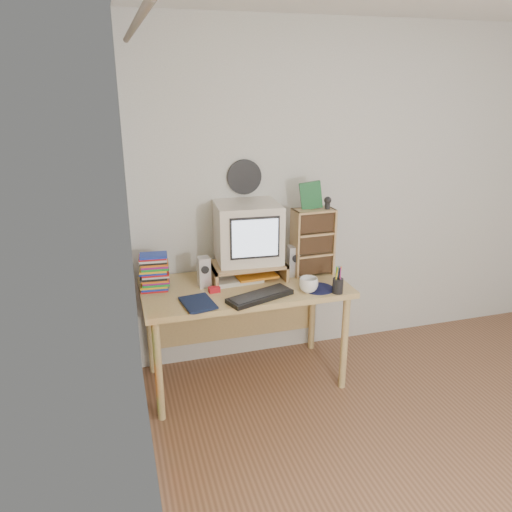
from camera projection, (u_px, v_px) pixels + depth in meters
floor at (495, 486)px, 2.70m from camera, size 3.50×3.50×0.00m
back_wall at (359, 193)px, 3.87m from camera, size 3.50×0.00×3.50m
left_wall at (152, 320)px, 1.82m from camera, size 0.00×3.50×3.50m
curtain at (152, 293)px, 2.30m from camera, size 0.00×2.20×2.20m
wall_disc at (244, 177)px, 3.55m from camera, size 0.25×0.02×0.25m
desk at (242, 299)px, 3.53m from camera, size 1.40×0.70×0.75m
monitor_riser at (247, 267)px, 3.50m from camera, size 0.52×0.30×0.12m
crt_monitor at (248, 233)px, 3.48m from camera, size 0.46×0.46×0.41m
speaker_left at (204, 272)px, 3.37m from camera, size 0.08×0.08×0.21m
speaker_right at (294, 261)px, 3.56m from camera, size 0.09×0.09×0.22m
keyboard at (260, 296)px, 3.21m from camera, size 0.47×0.29×0.03m
dvd_stack at (154, 272)px, 3.31m from camera, size 0.19×0.14×0.25m
cd_rack at (313, 242)px, 3.56m from camera, size 0.29×0.16×0.48m
mug at (309, 285)px, 3.30m from camera, size 0.15×0.15×0.10m
diary at (184, 304)px, 3.08m from camera, size 0.25×0.20×0.05m
mousepad at (318, 288)px, 3.37m from camera, size 0.27×0.27×0.00m
pen_cup at (338, 283)px, 3.28m from camera, size 0.09×0.09×0.14m
papers at (243, 276)px, 3.53m from camera, size 0.34×0.26×0.04m
red_box at (214, 290)px, 3.31m from camera, size 0.08×0.05×0.04m
game_box at (311, 195)px, 3.46m from camera, size 0.15×0.06×0.19m
webcam at (328, 203)px, 3.47m from camera, size 0.05×0.05×0.09m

